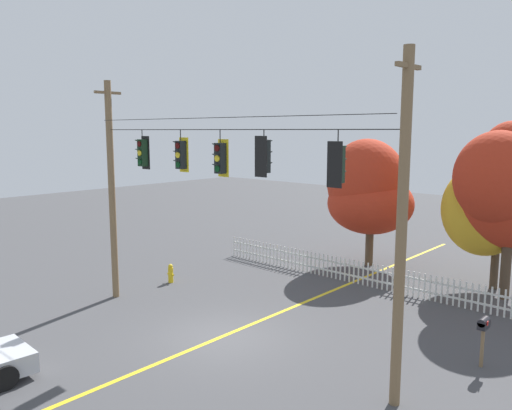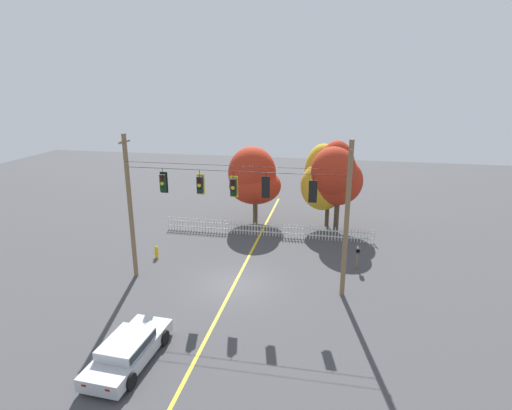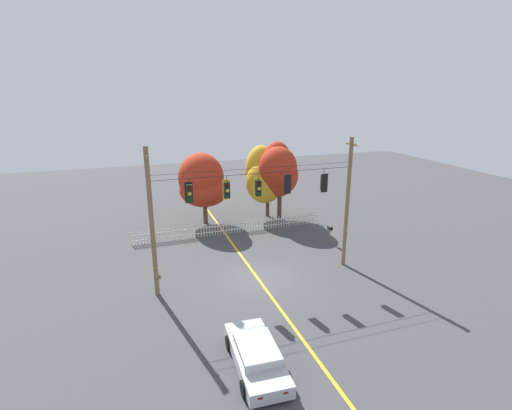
{
  "view_description": "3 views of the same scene",
  "coord_description": "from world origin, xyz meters",
  "px_view_note": "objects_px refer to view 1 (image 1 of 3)",
  "views": [
    {
      "loc": [
        11.14,
        -10.72,
        6.53
      ],
      "look_at": [
        0.52,
        1.08,
        4.19
      ],
      "focal_mm": 35.72,
      "sensor_mm": 36.0,
      "label": 1
    },
    {
      "loc": [
        5.28,
        -20.7,
        11.16
      ],
      "look_at": [
        1.04,
        1.09,
        4.44
      ],
      "focal_mm": 29.33,
      "sensor_mm": 36.0,
      "label": 2
    },
    {
      "loc": [
        -6.93,
        -19.96,
        11.08
      ],
      "look_at": [
        0.31,
        1.19,
        4.31
      ],
      "focal_mm": 26.85,
      "sensor_mm": 36.0,
      "label": 3
    }
  ],
  "objects_px": {
    "traffic_signal_northbound_primary": "(221,158)",
    "autumn_oak_far_east": "(505,189)",
    "autumn_maple_near_fence": "(368,192)",
    "roadside_mailbox": "(484,327)",
    "autumn_maple_mid": "(490,197)",
    "traffic_signal_southbound_primary": "(143,153)",
    "traffic_signal_northbound_secondary": "(181,155)",
    "fire_hydrant": "(171,273)",
    "traffic_signal_eastbound_side": "(337,164)",
    "traffic_signal_westbound_side": "(264,156)"
  },
  "relations": [
    {
      "from": "traffic_signal_northbound_primary",
      "to": "autumn_oak_far_east",
      "type": "height_order",
      "value": "autumn_oak_far_east"
    },
    {
      "from": "autumn_maple_near_fence",
      "to": "roadside_mailbox",
      "type": "xyz_separation_m",
      "value": [
        7.95,
        -7.52,
        -2.41
      ]
    },
    {
      "from": "roadside_mailbox",
      "to": "autumn_oak_far_east",
      "type": "bearing_deg",
      "value": 103.33
    },
    {
      "from": "autumn_maple_mid",
      "to": "autumn_oak_far_east",
      "type": "relative_size",
      "value": 0.93
    },
    {
      "from": "traffic_signal_southbound_primary",
      "to": "traffic_signal_northbound_primary",
      "type": "xyz_separation_m",
      "value": [
        3.94,
        -0.0,
        -0.05
      ]
    },
    {
      "from": "traffic_signal_northbound_primary",
      "to": "autumn_maple_mid",
      "type": "distance_m",
      "value": 12.01
    },
    {
      "from": "traffic_signal_northbound_secondary",
      "to": "fire_hydrant",
      "type": "height_order",
      "value": "traffic_signal_northbound_secondary"
    },
    {
      "from": "traffic_signal_eastbound_side",
      "to": "autumn_maple_near_fence",
      "type": "bearing_deg",
      "value": 115.84
    },
    {
      "from": "traffic_signal_northbound_primary",
      "to": "fire_hydrant",
      "type": "relative_size",
      "value": 1.75
    },
    {
      "from": "traffic_signal_southbound_primary",
      "to": "autumn_maple_near_fence",
      "type": "distance_m",
      "value": 11.48
    },
    {
      "from": "traffic_signal_eastbound_side",
      "to": "traffic_signal_northbound_primary",
      "type": "bearing_deg",
      "value": 179.75
    },
    {
      "from": "traffic_signal_southbound_primary",
      "to": "traffic_signal_eastbound_side",
      "type": "bearing_deg",
      "value": -0.13
    },
    {
      "from": "autumn_maple_near_fence",
      "to": "fire_hydrant",
      "type": "distance_m",
      "value": 10.07
    },
    {
      "from": "traffic_signal_northbound_secondary",
      "to": "autumn_oak_far_east",
      "type": "distance_m",
      "value": 12.45
    },
    {
      "from": "fire_hydrant",
      "to": "autumn_oak_far_east",
      "type": "bearing_deg",
      "value": 34.05
    },
    {
      "from": "traffic_signal_southbound_primary",
      "to": "traffic_signal_northbound_secondary",
      "type": "distance_m",
      "value": 2.09
    },
    {
      "from": "traffic_signal_northbound_secondary",
      "to": "autumn_oak_far_east",
      "type": "bearing_deg",
      "value": 55.14
    },
    {
      "from": "traffic_signal_northbound_primary",
      "to": "traffic_signal_southbound_primary",
      "type": "bearing_deg",
      "value": 180.0
    },
    {
      "from": "traffic_signal_southbound_primary",
      "to": "traffic_signal_westbound_side",
      "type": "bearing_deg",
      "value": -0.19
    },
    {
      "from": "traffic_signal_westbound_side",
      "to": "autumn_maple_near_fence",
      "type": "distance_m",
      "value": 11.53
    },
    {
      "from": "traffic_signal_southbound_primary",
      "to": "traffic_signal_northbound_secondary",
      "type": "xyz_separation_m",
      "value": [
        2.09,
        -0.0,
        -0.01
      ]
    },
    {
      "from": "traffic_signal_southbound_primary",
      "to": "roadside_mailbox",
      "type": "relative_size",
      "value": 0.98
    },
    {
      "from": "traffic_signal_northbound_secondary",
      "to": "roadside_mailbox",
      "type": "relative_size",
      "value": 0.97
    },
    {
      "from": "traffic_signal_eastbound_side",
      "to": "roadside_mailbox",
      "type": "relative_size",
      "value": 1.0
    },
    {
      "from": "traffic_signal_northbound_secondary",
      "to": "traffic_signal_northbound_primary",
      "type": "height_order",
      "value": "same"
    },
    {
      "from": "traffic_signal_eastbound_side",
      "to": "traffic_signal_westbound_side",
      "type": "bearing_deg",
      "value": 180.0
    },
    {
      "from": "traffic_signal_northbound_primary",
      "to": "autumn_maple_near_fence",
      "type": "distance_m",
      "value": 11.18
    },
    {
      "from": "traffic_signal_eastbound_side",
      "to": "fire_hydrant",
      "type": "height_order",
      "value": "traffic_signal_eastbound_side"
    },
    {
      "from": "traffic_signal_southbound_primary",
      "to": "traffic_signal_northbound_secondary",
      "type": "relative_size",
      "value": 1.01
    },
    {
      "from": "traffic_signal_southbound_primary",
      "to": "autumn_maple_near_fence",
      "type": "bearing_deg",
      "value": 75.56
    },
    {
      "from": "traffic_signal_westbound_side",
      "to": "autumn_maple_mid",
      "type": "height_order",
      "value": "traffic_signal_westbound_side"
    },
    {
      "from": "autumn_oak_far_east",
      "to": "traffic_signal_westbound_side",
      "type": "bearing_deg",
      "value": -108.89
    },
    {
      "from": "traffic_signal_northbound_primary",
      "to": "autumn_oak_far_east",
      "type": "bearing_deg",
      "value": 62.75
    },
    {
      "from": "traffic_signal_northbound_primary",
      "to": "traffic_signal_eastbound_side",
      "type": "height_order",
      "value": "same"
    },
    {
      "from": "traffic_signal_northbound_primary",
      "to": "autumn_oak_far_east",
      "type": "relative_size",
      "value": 0.21
    },
    {
      "from": "autumn_maple_mid",
      "to": "traffic_signal_southbound_primary",
      "type": "bearing_deg",
      "value": -127.21
    },
    {
      "from": "traffic_signal_southbound_primary",
      "to": "autumn_oak_far_east",
      "type": "height_order",
      "value": "autumn_oak_far_east"
    },
    {
      "from": "traffic_signal_northbound_primary",
      "to": "fire_hydrant",
      "type": "height_order",
      "value": "traffic_signal_northbound_primary"
    },
    {
      "from": "traffic_signal_eastbound_side",
      "to": "fire_hydrant",
      "type": "bearing_deg",
      "value": 165.23
    },
    {
      "from": "autumn_maple_mid",
      "to": "fire_hydrant",
      "type": "relative_size",
      "value": 7.89
    },
    {
      "from": "autumn_oak_far_east",
      "to": "autumn_maple_mid",
      "type": "bearing_deg",
      "value": 132.97
    },
    {
      "from": "autumn_maple_mid",
      "to": "roadside_mailbox",
      "type": "xyz_separation_m",
      "value": [
        2.4,
        -7.61,
        -2.64
      ]
    },
    {
      "from": "traffic_signal_southbound_primary",
      "to": "autumn_maple_mid",
      "type": "xyz_separation_m",
      "value": [
        8.36,
        11.01,
        -1.94
      ]
    },
    {
      "from": "traffic_signal_southbound_primary",
      "to": "traffic_signal_northbound_secondary",
      "type": "height_order",
      "value": "same"
    },
    {
      "from": "autumn_maple_near_fence",
      "to": "fire_hydrant",
      "type": "relative_size",
      "value": 7.52
    },
    {
      "from": "traffic_signal_westbound_side",
      "to": "roadside_mailbox",
      "type": "relative_size",
      "value": 0.92
    },
    {
      "from": "traffic_signal_southbound_primary",
      "to": "traffic_signal_eastbound_side",
      "type": "height_order",
      "value": "same"
    },
    {
      "from": "traffic_signal_southbound_primary",
      "to": "autumn_oak_far_east",
      "type": "distance_m",
      "value": 13.75
    },
    {
      "from": "traffic_signal_southbound_primary",
      "to": "fire_hydrant",
      "type": "relative_size",
      "value": 1.71
    },
    {
      "from": "traffic_signal_northbound_primary",
      "to": "roadside_mailbox",
      "type": "height_order",
      "value": "traffic_signal_northbound_primary"
    }
  ]
}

